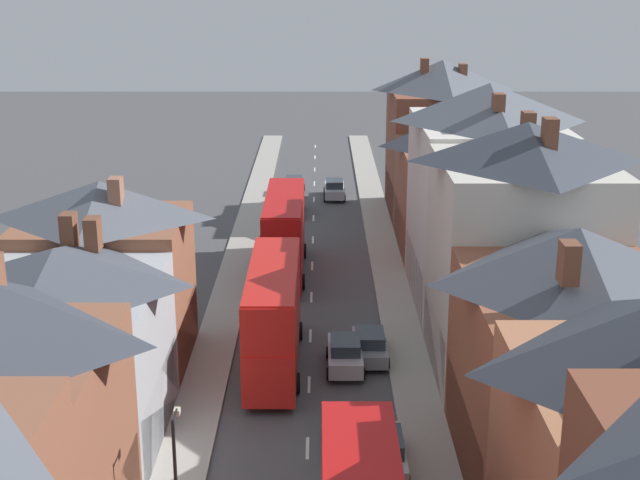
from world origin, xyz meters
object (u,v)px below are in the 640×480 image
double_decker_bus_far_approaching (284,233)px  car_parked_right_a (293,185)px  car_near_blue (344,353)px  car_mid_white (291,204)px  double_decker_bus_mid_street (273,315)px  car_far_grey (369,345)px  street_lamp (176,479)px  car_parked_left_b (334,189)px  car_parked_left_a (349,430)px  car_near_silver (383,452)px

double_decker_bus_far_approaching → car_parked_right_a: size_ratio=2.67×
car_near_blue → car_mid_white: 29.79m
double_decker_bus_mid_street → car_mid_white: 29.27m
car_far_grey → street_lamp: (-7.35, -16.39, 2.44)m
double_decker_bus_mid_street → car_parked_left_b: 34.63m
car_far_grey → street_lamp: size_ratio=0.73×
double_decker_bus_far_approaching → car_parked_left_a: double_decker_bus_far_approaching is taller
street_lamp → car_far_grey: bearing=65.9°
car_mid_white → car_parked_left_a: bearing=-84.5°
car_parked_left_a → car_near_blue: bearing=90.0°
double_decker_bus_mid_street → street_lamp: size_ratio=1.96×
double_decker_bus_far_approaching → car_near_blue: size_ratio=2.64×
double_decker_bus_mid_street → car_far_grey: 5.36m
car_mid_white → street_lamp: bearing=-93.1°
car_near_silver → car_parked_left_a: 2.26m
car_parked_left_a → car_parked_left_b: car_parked_left_b is taller
double_decker_bus_far_approaching → car_near_silver: size_ratio=2.65×
car_parked_left_a → double_decker_bus_far_approaching: bearing=99.2°
car_far_grey → street_lamp: street_lamp is taller
car_parked_right_a → car_mid_white: 6.55m
car_near_blue → double_decker_bus_mid_street: bearing=174.2°
double_decker_bus_far_approaching → car_near_silver: (4.91, -24.19, -1.97)m
car_parked_left_a → street_lamp: street_lamp is taller
car_parked_right_a → car_parked_left_b: size_ratio=0.95×
double_decker_bus_far_approaching → car_parked_left_a: 22.72m
street_lamp → car_parked_left_a: bearing=51.5°
car_near_silver → car_parked_left_a: bearing=125.2°
car_near_silver → car_far_grey: (0.00, 10.64, -0.04)m
double_decker_bus_mid_street → double_decker_bus_far_approaching: bearing=90.0°
car_parked_right_a → car_parked_left_b: (3.60, -1.37, 0.03)m
car_near_blue → double_decker_bus_far_approaching: bearing=103.8°
car_far_grey → car_parked_right_a: bearing=98.0°
double_decker_bus_mid_street → car_near_blue: bearing=-5.8°
double_decker_bus_far_approaching → car_parked_left_b: double_decker_bus_far_approaching is taller
street_lamp → double_decker_bus_far_approaching: bearing=85.3°
car_near_silver → street_lamp: street_lamp is taller
car_far_grey → car_parked_left_b: bearing=92.2°
car_parked_left_b → car_mid_white: car_mid_white is taller
car_parked_right_a → car_far_grey: 35.33m
car_parked_left_b → car_far_grey: size_ratio=1.06×
car_parked_left_a → car_parked_right_a: (-3.60, 43.78, -0.00)m
car_parked_left_a → car_far_grey: (1.30, 8.79, -0.01)m
double_decker_bus_far_approaching → car_near_blue: (3.61, -14.69, -1.96)m
car_parked_right_a → street_lamp: street_lamp is taller
car_parked_right_a → car_near_blue: bearing=-84.3°
car_near_blue → car_parked_left_b: bearing=90.0°
street_lamp → car_near_silver: bearing=38.1°
car_mid_white → car_near_silver: bearing=-82.9°
car_parked_left_b → car_far_grey: (1.30, -33.62, -0.03)m
double_decker_bus_far_approaching → car_far_grey: double_decker_bus_far_approaching is taller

